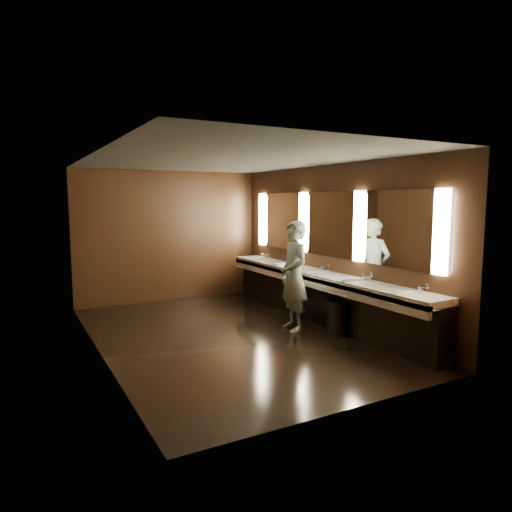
% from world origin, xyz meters
% --- Properties ---
extents(floor, '(6.00, 6.00, 0.00)m').
position_xyz_m(floor, '(0.00, 0.00, 0.00)').
color(floor, black).
rests_on(floor, ground).
extents(ceiling, '(4.00, 6.00, 0.02)m').
position_xyz_m(ceiling, '(0.00, 0.00, 2.80)').
color(ceiling, '#2D2D2B').
rests_on(ceiling, wall_back).
extents(wall_back, '(4.00, 0.02, 2.80)m').
position_xyz_m(wall_back, '(0.00, 3.00, 1.40)').
color(wall_back, black).
rests_on(wall_back, floor).
extents(wall_front, '(4.00, 0.02, 2.80)m').
position_xyz_m(wall_front, '(0.00, -3.00, 1.40)').
color(wall_front, black).
rests_on(wall_front, floor).
extents(wall_left, '(0.02, 6.00, 2.80)m').
position_xyz_m(wall_left, '(-2.00, 0.00, 1.40)').
color(wall_left, black).
rests_on(wall_left, floor).
extents(wall_right, '(0.02, 6.00, 2.80)m').
position_xyz_m(wall_right, '(2.00, 0.00, 1.40)').
color(wall_right, black).
rests_on(wall_right, floor).
extents(sink_counter, '(0.55, 5.40, 1.01)m').
position_xyz_m(sink_counter, '(1.79, 0.00, 0.50)').
color(sink_counter, black).
rests_on(sink_counter, floor).
extents(mirror_band, '(0.06, 5.03, 1.15)m').
position_xyz_m(mirror_band, '(1.98, -0.00, 1.75)').
color(mirror_band, '#FFEFC2').
rests_on(mirror_band, wall_right).
extents(person, '(0.52, 0.72, 1.84)m').
position_xyz_m(person, '(1.08, -0.23, 0.92)').
color(person, '#9ADFE7').
rests_on(person, floor).
extents(trash_bin, '(0.42, 0.42, 0.56)m').
position_xyz_m(trash_bin, '(1.58, -0.81, 0.28)').
color(trash_bin, black).
rests_on(trash_bin, floor).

